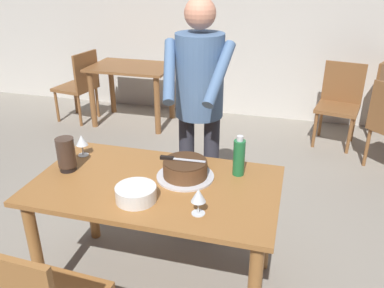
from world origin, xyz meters
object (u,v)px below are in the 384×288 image
object	(u,v)px
hurricane_lamp	(66,154)
wine_glass_far	(198,196)
background_chair_3	(339,101)
cake_on_platter	(185,170)
background_table	(132,79)
main_dining_table	(156,201)
wine_glass_near	(82,141)
background_chair_2	(80,84)
plate_stack	(136,193)
water_bottle	(239,157)
person_cutting_cake	(199,98)
cake_knife	(173,159)

from	to	relation	value
hurricane_lamp	wine_glass_far	bearing A→B (deg)	-15.04
background_chair_3	cake_on_platter	bearing A→B (deg)	-112.49
background_table	background_chair_3	distance (m)	2.47
main_dining_table	wine_glass_near	distance (m)	0.66
cake_on_platter	background_chair_2	bearing A→B (deg)	131.28
background_table	background_chair_2	size ratio (longest dim) A/B	1.11
wine_glass_near	background_table	bearing A→B (deg)	106.08
plate_stack	background_table	size ratio (longest dim) A/B	0.22
hurricane_lamp	background_table	distance (m)	2.71
cake_on_platter	background_chair_2	size ratio (longest dim) A/B	0.38
water_bottle	background_table	bearing A→B (deg)	125.78
plate_stack	person_cutting_cake	world-z (taller)	person_cutting_cake
cake_knife	person_cutting_cake	size ratio (longest dim) A/B	0.16
cake_knife	water_bottle	world-z (taller)	water_bottle
wine_glass_near	wine_glass_far	world-z (taller)	same
main_dining_table	cake_knife	bearing A→B (deg)	53.97
water_bottle	background_chair_2	distance (m)	3.32
plate_stack	cake_on_platter	bearing A→B (deg)	58.74
main_dining_table	hurricane_lamp	world-z (taller)	hurricane_lamp
cake_on_platter	hurricane_lamp	world-z (taller)	hurricane_lamp
plate_stack	water_bottle	distance (m)	0.64
water_bottle	background_chair_3	size ratio (longest dim) A/B	0.28
wine_glass_near	hurricane_lamp	size ratio (longest dim) A/B	0.69
plate_stack	wine_glass_near	distance (m)	0.68
wine_glass_far	water_bottle	world-z (taller)	water_bottle
cake_knife	person_cutting_cake	distance (m)	0.55
background_chair_2	background_chair_3	world-z (taller)	same
water_bottle	hurricane_lamp	xyz separation A→B (m)	(-1.01, -0.22, -0.01)
background_table	background_chair_3	bearing A→B (deg)	0.90
cake_on_platter	background_table	size ratio (longest dim) A/B	0.34
plate_stack	background_chair_2	xyz separation A→B (m)	(-1.91, 2.69, -0.30)
hurricane_lamp	cake_knife	bearing A→B (deg)	8.70
cake_knife	plate_stack	distance (m)	0.33
cake_on_platter	person_cutting_cake	distance (m)	0.58
water_bottle	cake_on_platter	bearing A→B (deg)	-157.88
plate_stack	water_bottle	world-z (taller)	water_bottle
cake_knife	hurricane_lamp	bearing A→B (deg)	-171.30
cake_on_platter	wine_glass_near	distance (m)	0.74
main_dining_table	wine_glass_far	size ratio (longest dim) A/B	9.83
main_dining_table	person_cutting_cake	size ratio (longest dim) A/B	0.82
plate_stack	main_dining_table	bearing A→B (deg)	79.52
wine_glass_near	person_cutting_cake	xyz separation A→B (m)	(0.68, 0.40, 0.22)
main_dining_table	hurricane_lamp	distance (m)	0.61
background_chair_3	main_dining_table	bearing A→B (deg)	-114.37
background_chair_2	water_bottle	bearing A→B (deg)	-43.49
cake_knife	background_chair_3	size ratio (longest dim) A/B	0.30
person_cutting_cake	background_chair_3	size ratio (longest dim) A/B	1.91
hurricane_lamp	plate_stack	bearing A→B (deg)	-20.84
background_chair_2	background_chair_3	size ratio (longest dim) A/B	1.00
background_chair_3	background_chair_2	bearing A→B (deg)	-177.31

